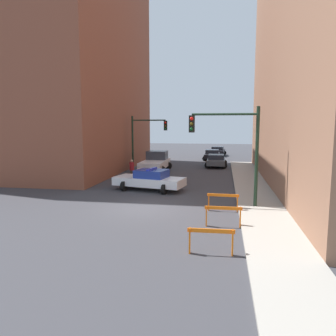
{
  "coord_description": "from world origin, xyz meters",
  "views": [
    {
      "loc": [
        4.2,
        -16.37,
        4.38
      ],
      "look_at": [
        -0.05,
        8.54,
        1.03
      ],
      "focal_mm": 35.0,
      "sensor_mm": 36.0,
      "label": 1
    }
  ],
  "objects_px": {
    "traffic_light_near": "(234,141)",
    "barrier_back": "(223,199)",
    "traffic_light_far": "(144,135)",
    "barrier_mid": "(223,213)",
    "police_car": "(150,180)",
    "parked_car_mid": "(212,155)",
    "parked_car_far": "(218,151)",
    "parked_car_near": "(216,160)",
    "pedestrian_crossing": "(132,170)",
    "white_truck": "(155,162)",
    "barrier_front": "(211,237)"
  },
  "relations": [
    {
      "from": "traffic_light_near",
      "to": "barrier_back",
      "type": "bearing_deg",
      "value": -118.27
    },
    {
      "from": "traffic_light_far",
      "to": "barrier_mid",
      "type": "relative_size",
      "value": 3.25
    },
    {
      "from": "police_car",
      "to": "barrier_mid",
      "type": "xyz_separation_m",
      "value": [
        4.89,
        -7.26,
        -0.11
      ]
    },
    {
      "from": "parked_car_mid",
      "to": "parked_car_far",
      "type": "height_order",
      "value": "same"
    },
    {
      "from": "traffic_light_far",
      "to": "parked_car_far",
      "type": "distance_m",
      "value": 18.1
    },
    {
      "from": "parked_car_near",
      "to": "pedestrian_crossing",
      "type": "xyz_separation_m",
      "value": [
        -6.38,
        -9.58,
        0.19
      ]
    },
    {
      "from": "white_truck",
      "to": "barrier_front",
      "type": "relative_size",
      "value": 3.38
    },
    {
      "from": "pedestrian_crossing",
      "to": "parked_car_far",
      "type": "bearing_deg",
      "value": 79.71
    },
    {
      "from": "traffic_light_far",
      "to": "parked_car_near",
      "type": "relative_size",
      "value": 1.21
    },
    {
      "from": "parked_car_near",
      "to": "barrier_back",
      "type": "height_order",
      "value": "parked_car_near"
    },
    {
      "from": "white_truck",
      "to": "pedestrian_crossing",
      "type": "bearing_deg",
      "value": -99.95
    },
    {
      "from": "barrier_mid",
      "to": "barrier_back",
      "type": "xyz_separation_m",
      "value": [
        -0.02,
        2.61,
        0.0
      ]
    },
    {
      "from": "police_car",
      "to": "white_truck",
      "type": "xyz_separation_m",
      "value": [
        -1.41,
        8.62,
        0.18
      ]
    },
    {
      "from": "white_truck",
      "to": "parked_car_far",
      "type": "bearing_deg",
      "value": 72.17
    },
    {
      "from": "white_truck",
      "to": "barrier_front",
      "type": "distance_m",
      "value": 19.92
    },
    {
      "from": "traffic_light_far",
      "to": "barrier_mid",
      "type": "bearing_deg",
      "value": -65.28
    },
    {
      "from": "traffic_light_far",
      "to": "barrier_front",
      "type": "height_order",
      "value": "traffic_light_far"
    },
    {
      "from": "police_car",
      "to": "parked_car_mid",
      "type": "height_order",
      "value": "police_car"
    },
    {
      "from": "traffic_light_far",
      "to": "parked_car_far",
      "type": "bearing_deg",
      "value": 68.11
    },
    {
      "from": "police_car",
      "to": "barrier_mid",
      "type": "height_order",
      "value": "police_car"
    },
    {
      "from": "white_truck",
      "to": "traffic_light_near",
      "type": "bearing_deg",
      "value": -61.31
    },
    {
      "from": "parked_car_mid",
      "to": "barrier_back",
      "type": "xyz_separation_m",
      "value": [
        1.43,
        -24.48,
        -0.06
      ]
    },
    {
      "from": "police_car",
      "to": "parked_car_far",
      "type": "bearing_deg",
      "value": 3.59
    },
    {
      "from": "traffic_light_far",
      "to": "barrier_back",
      "type": "relative_size",
      "value": 3.25
    },
    {
      "from": "traffic_light_far",
      "to": "white_truck",
      "type": "bearing_deg",
      "value": -22.27
    },
    {
      "from": "traffic_light_near",
      "to": "traffic_light_far",
      "type": "distance_m",
      "value": 15.13
    },
    {
      "from": "parked_car_near",
      "to": "barrier_back",
      "type": "xyz_separation_m",
      "value": [
        0.77,
        -17.84,
        -0.06
      ]
    },
    {
      "from": "traffic_light_far",
      "to": "parked_car_near",
      "type": "xyz_separation_m",
      "value": [
        6.75,
        4.06,
        -2.72
      ]
    },
    {
      "from": "traffic_light_near",
      "to": "police_car",
      "type": "bearing_deg",
      "value": 145.52
    },
    {
      "from": "parked_car_mid",
      "to": "traffic_light_near",
      "type": "bearing_deg",
      "value": -85.35
    },
    {
      "from": "traffic_light_far",
      "to": "white_truck",
      "type": "distance_m",
      "value": 2.83
    },
    {
      "from": "traffic_light_near",
      "to": "white_truck",
      "type": "bearing_deg",
      "value": 118.9
    },
    {
      "from": "traffic_light_near",
      "to": "police_car",
      "type": "height_order",
      "value": "traffic_light_near"
    },
    {
      "from": "police_car",
      "to": "pedestrian_crossing",
      "type": "distance_m",
      "value": 4.27
    },
    {
      "from": "parked_car_near",
      "to": "barrier_front",
      "type": "bearing_deg",
      "value": -88.87
    },
    {
      "from": "white_truck",
      "to": "parked_car_mid",
      "type": "height_order",
      "value": "white_truck"
    },
    {
      "from": "police_car",
      "to": "barrier_back",
      "type": "xyz_separation_m",
      "value": [
        4.87,
        -4.65,
        -0.11
      ]
    },
    {
      "from": "traffic_light_far",
      "to": "parked_car_mid",
      "type": "relative_size",
      "value": 1.21
    },
    {
      "from": "police_car",
      "to": "barrier_front",
      "type": "bearing_deg",
      "value": -144.17
    },
    {
      "from": "police_car",
      "to": "pedestrian_crossing",
      "type": "xyz_separation_m",
      "value": [
        -2.28,
        3.61,
        0.14
      ]
    },
    {
      "from": "pedestrian_crossing",
      "to": "barrier_front",
      "type": "bearing_deg",
      "value": -58.61
    },
    {
      "from": "police_car",
      "to": "pedestrian_crossing",
      "type": "relative_size",
      "value": 3.01
    },
    {
      "from": "parked_car_far",
      "to": "pedestrian_crossing",
      "type": "relative_size",
      "value": 2.66
    },
    {
      "from": "parked_car_near",
      "to": "barrier_mid",
      "type": "xyz_separation_m",
      "value": [
        0.79,
        -20.45,
        -0.06
      ]
    },
    {
      "from": "traffic_light_near",
      "to": "parked_car_near",
      "type": "distance_m",
      "value": 17.17
    },
    {
      "from": "white_truck",
      "to": "parked_car_near",
      "type": "distance_m",
      "value": 7.17
    },
    {
      "from": "parked_car_near",
      "to": "barrier_back",
      "type": "relative_size",
      "value": 2.69
    },
    {
      "from": "police_car",
      "to": "barrier_front",
      "type": "xyz_separation_m",
      "value": [
        4.49,
        -10.4,
        -0.11
      ]
    },
    {
      "from": "barrier_back",
      "to": "barrier_mid",
      "type": "bearing_deg",
      "value": -89.49
    },
    {
      "from": "parked_car_far",
      "to": "parked_car_near",
      "type": "bearing_deg",
      "value": -85.77
    }
  ]
}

